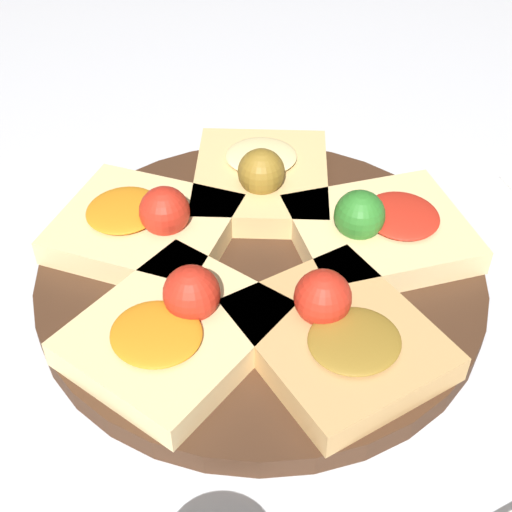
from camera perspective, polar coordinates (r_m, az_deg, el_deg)
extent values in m
plane|color=silver|center=(0.66, 0.00, -2.16)|extent=(3.00, 3.00, 0.00)
cylinder|color=#422819|center=(0.65, 0.00, -1.50)|extent=(0.40, 0.40, 0.02)
cube|color=#E5C689|center=(0.67, -9.27, 2.20)|extent=(0.19, 0.17, 0.02)
ellipsoid|color=orange|center=(0.67, -10.88, 3.64)|extent=(0.09, 0.09, 0.01)
sphere|color=red|center=(0.65, -7.71, 3.56)|extent=(0.05, 0.05, 0.05)
cube|color=#E5C689|center=(0.57, -6.95, -6.15)|extent=(0.20, 0.20, 0.02)
ellipsoid|color=orange|center=(0.55, -8.42, -6.15)|extent=(0.10, 0.10, 0.01)
sphere|color=red|center=(0.56, -5.60, -3.00)|extent=(0.05, 0.05, 0.05)
cube|color=tan|center=(0.57, 6.12, -6.60)|extent=(0.19, 0.20, 0.02)
ellipsoid|color=olive|center=(0.54, 7.43, -6.71)|extent=(0.10, 0.10, 0.01)
sphere|color=red|center=(0.56, 4.93, -3.34)|extent=(0.05, 0.05, 0.05)
cube|color=#E5C689|center=(0.67, 9.53, 1.82)|extent=(0.18, 0.17, 0.02)
ellipsoid|color=red|center=(0.66, 11.20, 3.21)|extent=(0.09, 0.09, 0.01)
sphere|color=#2D7A28|center=(0.64, 7.91, 3.26)|extent=(0.05, 0.05, 0.05)
cube|color=#DBB775|center=(0.72, 0.37, 6.07)|extent=(0.14, 0.16, 0.02)
ellipsoid|color=beige|center=(0.73, 0.43, 8.02)|extent=(0.07, 0.07, 0.01)
sphere|color=olive|center=(0.69, 0.31, 6.73)|extent=(0.05, 0.05, 0.05)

